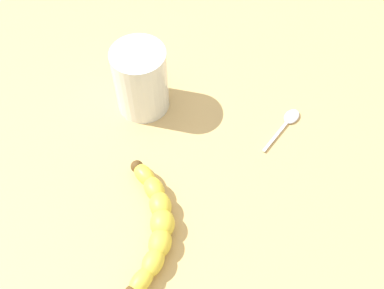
% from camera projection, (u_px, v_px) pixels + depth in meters
% --- Properties ---
extents(wooden_tabletop, '(1.20, 1.20, 0.03)m').
position_uv_depth(wooden_tabletop, '(162.00, 151.00, 0.80)').
color(wooden_tabletop, tan).
rests_on(wooden_tabletop, ground).
extents(banana, '(0.22, 0.10, 0.04)m').
position_uv_depth(banana, '(154.00, 224.00, 0.69)').
color(banana, yellow).
rests_on(banana, wooden_tabletop).
extents(smoothie_glass, '(0.09, 0.09, 0.13)m').
position_uv_depth(smoothie_glass, '(141.00, 82.00, 0.79)').
color(smoothie_glass, silver).
rests_on(smoothie_glass, wooden_tabletop).
extents(teaspoon, '(0.11, 0.06, 0.01)m').
position_uv_depth(teaspoon, '(290.00, 119.00, 0.82)').
color(teaspoon, silver).
rests_on(teaspoon, wooden_tabletop).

